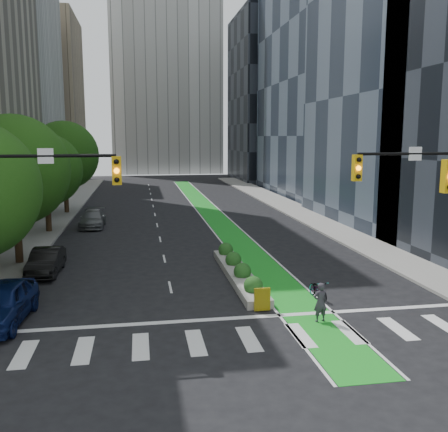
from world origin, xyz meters
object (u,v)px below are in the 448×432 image
object	(u,v)px
cyclist	(320,302)
parked_car_left_near	(1,303)
median_planter	(238,271)
parked_car_left_far	(93,219)
parked_car_left_mid	(46,261)
bicycle	(318,289)

from	to	relation	value
cyclist	parked_car_left_near	size ratio (longest dim) A/B	0.33
median_planter	parked_car_left_far	bearing A→B (deg)	117.97
cyclist	parked_car_left_far	world-z (taller)	cyclist
parked_car_left_mid	parked_car_left_far	size ratio (longest dim) A/B	0.89
cyclist	parked_car_left_mid	bearing A→B (deg)	-48.15
parked_car_left_near	parked_car_left_far	world-z (taller)	parked_car_left_near
bicycle	parked_car_left_near	world-z (taller)	parked_car_left_near
cyclist	parked_car_left_far	bearing A→B (deg)	-75.90
parked_car_left_far	parked_car_left_near	bearing A→B (deg)	-93.52
median_planter	cyclist	xyz separation A→B (m)	(2.04, -6.80, 0.45)
bicycle	parked_car_left_mid	size ratio (longest dim) A/B	0.39
parked_car_left_near	parked_car_left_far	bearing A→B (deg)	89.89
median_planter	parked_car_left_near	world-z (taller)	parked_car_left_near
median_planter	parked_car_left_mid	distance (m)	10.60
cyclist	parked_car_left_far	xyz separation A→B (m)	(-11.07, 23.81, -0.13)
parked_car_left_mid	parked_car_left_far	distance (m)	14.48
bicycle	parked_car_left_near	bearing A→B (deg)	175.83
median_planter	cyclist	bearing A→B (deg)	-73.33
bicycle	parked_car_left_mid	bearing A→B (deg)	145.98
cyclist	parked_car_left_near	bearing A→B (deg)	-19.65
parked_car_left_near	median_planter	bearing A→B (deg)	28.53
median_planter	parked_car_left_near	distance (m)	11.75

